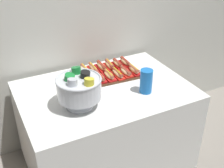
% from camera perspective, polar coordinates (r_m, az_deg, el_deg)
% --- Properties ---
extents(ground_plane, '(10.00, 10.00, 0.00)m').
position_cam_1_polar(ground_plane, '(2.71, -1.20, -14.87)').
color(ground_plane, gray).
extents(back_wall, '(6.00, 0.10, 2.60)m').
position_cam_1_polar(back_wall, '(2.50, -7.24, 15.68)').
color(back_wall, beige).
rests_on(back_wall, ground_plane).
extents(buffet_table, '(1.30, 0.90, 0.76)m').
position_cam_1_polar(buffet_table, '(2.44, -1.30, -8.23)').
color(buffet_table, white).
rests_on(buffet_table, ground_plane).
extents(serving_tray, '(0.50, 0.39, 0.01)m').
position_cam_1_polar(serving_tray, '(2.45, -0.52, 2.11)').
color(serving_tray, '#472B19').
rests_on(serving_tray, buffet_table).
extents(hot_dog_0, '(0.08, 0.17, 0.06)m').
position_cam_1_polar(hot_dog_0, '(2.31, -4.02, 1.02)').
color(hot_dog_0, red).
rests_on(hot_dog_0, serving_tray).
extents(hot_dog_1, '(0.07, 0.16, 0.06)m').
position_cam_1_polar(hot_dog_1, '(2.33, -2.28, 1.33)').
color(hot_dog_1, '#B21414').
rests_on(hot_dog_1, serving_tray).
extents(hot_dog_2, '(0.07, 0.17, 0.06)m').
position_cam_1_polar(hot_dog_2, '(2.36, -0.58, 1.69)').
color(hot_dog_2, red).
rests_on(hot_dog_2, serving_tray).
extents(hot_dog_3, '(0.06, 0.18, 0.06)m').
position_cam_1_polar(hot_dog_3, '(2.38, 1.08, 2.05)').
color(hot_dog_3, red).
rests_on(hot_dog_3, serving_tray).
extents(hot_dog_4, '(0.07, 0.16, 0.06)m').
position_cam_1_polar(hot_dog_4, '(2.41, 2.71, 2.40)').
color(hot_dog_4, red).
rests_on(hot_dog_4, serving_tray).
extents(hot_dog_5, '(0.06, 0.15, 0.06)m').
position_cam_1_polar(hot_dog_5, '(2.44, 4.30, 2.78)').
color(hot_dog_5, red).
rests_on(hot_dog_5, serving_tray).
extents(hot_dog_6, '(0.07, 0.17, 0.06)m').
position_cam_1_polar(hot_dog_6, '(2.45, -5.33, 2.77)').
color(hot_dog_6, '#B21414').
rests_on(hot_dog_6, serving_tray).
extents(hot_dog_7, '(0.06, 0.18, 0.06)m').
position_cam_1_polar(hot_dog_7, '(2.47, -3.68, 3.03)').
color(hot_dog_7, red).
rests_on(hot_dog_7, serving_tray).
extents(hot_dog_8, '(0.07, 0.18, 0.06)m').
position_cam_1_polar(hot_dog_8, '(2.49, -2.06, 3.41)').
color(hot_dog_8, red).
rests_on(hot_dog_8, serving_tray).
extents(hot_dog_9, '(0.08, 0.18, 0.06)m').
position_cam_1_polar(hot_dog_9, '(2.52, -0.47, 3.71)').
color(hot_dog_9, red).
rests_on(hot_dog_9, serving_tray).
extents(hot_dog_10, '(0.06, 0.15, 0.06)m').
position_cam_1_polar(hot_dog_10, '(2.54, 1.09, 3.98)').
color(hot_dog_10, '#B21414').
rests_on(hot_dog_10, serving_tray).
extents(hot_dog_11, '(0.07, 0.17, 0.06)m').
position_cam_1_polar(hot_dog_11, '(2.57, 2.62, 4.28)').
color(hot_dog_11, '#B21414').
rests_on(hot_dog_11, serving_tray).
extents(punch_bowl, '(0.31, 0.31, 0.27)m').
position_cam_1_polar(punch_bowl, '(1.97, -6.51, -0.70)').
color(punch_bowl, silver).
rests_on(punch_bowl, buffet_table).
extents(cup_stack, '(0.09, 0.09, 0.18)m').
position_cam_1_polar(cup_stack, '(2.17, 6.73, 0.56)').
color(cup_stack, blue).
rests_on(cup_stack, buffet_table).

